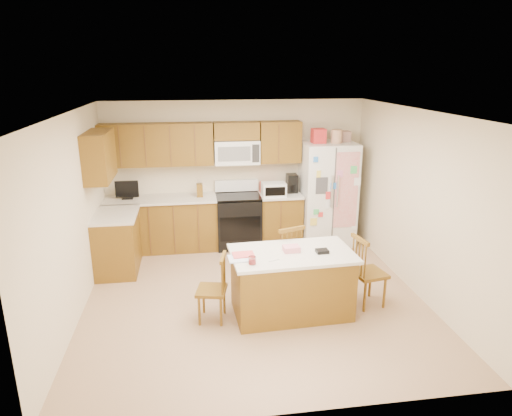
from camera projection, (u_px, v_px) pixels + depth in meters
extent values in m
plane|color=tan|center=(254.00, 297.00, 6.28)|extent=(4.50, 4.50, 0.00)
cube|color=beige|center=(236.00, 172.00, 8.04)|extent=(4.50, 0.10, 2.50)
cube|color=beige|center=(292.00, 290.00, 3.79)|extent=(4.50, 0.10, 2.50)
cube|color=beige|center=(73.00, 218.00, 5.60)|extent=(0.10, 4.50, 2.50)
cube|color=beige|center=(417.00, 203.00, 6.22)|extent=(0.10, 4.50, 2.50)
cube|color=white|center=(254.00, 112.00, 5.54)|extent=(4.50, 4.50, 0.04)
cube|color=brown|center=(162.00, 225.00, 7.81)|extent=(1.87, 0.60, 0.88)
cube|color=brown|center=(280.00, 219.00, 8.10)|extent=(0.72, 0.60, 0.88)
cube|color=brown|center=(117.00, 243.00, 6.99)|extent=(0.60, 0.95, 0.88)
cube|color=beige|center=(160.00, 199.00, 7.67)|extent=(1.87, 0.64, 0.04)
cube|color=beige|center=(280.00, 194.00, 7.95)|extent=(0.72, 0.64, 0.04)
cube|color=beige|center=(115.00, 215.00, 6.86)|extent=(0.64, 0.95, 0.04)
cube|color=brown|center=(157.00, 145.00, 7.54)|extent=(1.85, 0.33, 0.70)
cube|color=brown|center=(280.00, 142.00, 7.83)|extent=(0.70, 0.33, 0.70)
cube|color=brown|center=(236.00, 131.00, 7.66)|extent=(0.76, 0.33, 0.29)
cube|color=brown|center=(99.00, 156.00, 6.57)|extent=(0.33, 0.95, 0.70)
cube|color=brown|center=(120.00, 147.00, 7.30)|extent=(0.02, 0.01, 0.66)
cube|color=brown|center=(125.00, 233.00, 7.44)|extent=(0.02, 0.01, 0.84)
cube|color=brown|center=(145.00, 147.00, 7.35)|extent=(0.02, 0.01, 0.66)
cube|color=brown|center=(150.00, 231.00, 7.50)|extent=(0.02, 0.01, 0.84)
cube|color=brown|center=(170.00, 146.00, 7.41)|extent=(0.02, 0.01, 0.66)
cube|color=brown|center=(174.00, 230.00, 7.55)|extent=(0.02, 0.01, 0.84)
cube|color=brown|center=(195.00, 145.00, 7.46)|extent=(0.01, 0.01, 0.66)
cube|color=brown|center=(199.00, 229.00, 7.61)|extent=(0.01, 0.01, 0.84)
cube|color=brown|center=(279.00, 143.00, 7.66)|extent=(0.01, 0.01, 0.66)
cube|color=brown|center=(281.00, 225.00, 7.80)|extent=(0.01, 0.01, 0.84)
cube|color=white|center=(237.00, 152.00, 7.74)|extent=(0.76, 0.38, 0.40)
cube|color=slate|center=(234.00, 154.00, 7.55)|extent=(0.54, 0.01, 0.24)
cube|color=#262626|center=(256.00, 153.00, 7.60)|extent=(0.12, 0.01, 0.30)
cube|color=brown|center=(200.00, 190.00, 7.73)|extent=(0.10, 0.14, 0.22)
cube|color=black|center=(128.00, 198.00, 7.61)|extent=(0.18, 0.12, 0.02)
cube|color=black|center=(127.00, 189.00, 7.57)|extent=(0.38, 0.03, 0.28)
cube|color=red|center=(270.00, 187.00, 7.98)|extent=(0.35, 0.22, 0.18)
cube|color=white|center=(274.00, 189.00, 7.76)|extent=(0.40, 0.28, 0.23)
cube|color=black|center=(275.00, 191.00, 7.63)|extent=(0.34, 0.01, 0.15)
cube|color=black|center=(292.00, 183.00, 7.99)|extent=(0.18, 0.22, 0.32)
cylinder|color=black|center=(293.00, 188.00, 7.94)|extent=(0.12, 0.12, 0.12)
cube|color=black|center=(238.00, 222.00, 7.98)|extent=(0.76, 0.64, 0.88)
cube|color=black|center=(240.00, 229.00, 7.67)|extent=(0.68, 0.01, 0.42)
cube|color=black|center=(238.00, 196.00, 7.84)|extent=(0.76, 0.64, 0.03)
cube|color=white|center=(236.00, 185.00, 8.05)|extent=(0.76, 0.10, 0.20)
cube|color=white|center=(327.00, 194.00, 8.01)|extent=(0.90, 0.75, 1.80)
cube|color=#4C4C4C|center=(334.00, 200.00, 7.65)|extent=(0.02, 0.01, 1.75)
cube|color=silver|center=(332.00, 191.00, 7.57)|extent=(0.02, 0.03, 0.55)
cube|color=silver|center=(338.00, 191.00, 7.59)|extent=(0.02, 0.03, 0.55)
cube|color=#3F3F44|center=(322.00, 186.00, 7.54)|extent=(0.20, 0.01, 0.28)
cube|color=#D84C59|center=(346.00, 191.00, 7.63)|extent=(0.42, 0.01, 1.30)
cube|color=red|center=(318.00, 136.00, 7.68)|extent=(0.22, 0.22, 0.24)
cylinder|color=tan|center=(337.00, 136.00, 7.68)|extent=(0.18, 0.18, 0.22)
cube|color=#936E64|center=(344.00, 136.00, 7.83)|extent=(0.18, 0.20, 0.18)
cube|color=brown|center=(291.00, 284.00, 5.77)|extent=(1.47, 0.88, 0.79)
cube|color=beige|center=(292.00, 254.00, 5.65)|extent=(1.56, 0.96, 0.04)
cylinder|color=red|center=(252.00, 262.00, 5.30)|extent=(0.08, 0.08, 0.06)
cylinder|color=white|center=(252.00, 260.00, 5.30)|extent=(0.09, 0.09, 0.09)
cube|color=pink|center=(291.00, 249.00, 5.67)|extent=(0.21, 0.16, 0.07)
cube|color=black|center=(322.00, 251.00, 5.63)|extent=(0.16, 0.13, 0.04)
cube|color=white|center=(241.00, 258.00, 5.45)|extent=(0.31, 0.25, 0.01)
cube|color=#D84C4C|center=(243.00, 255.00, 5.53)|extent=(0.27, 0.21, 0.01)
cylinder|color=white|center=(274.00, 260.00, 5.40)|extent=(0.13, 0.06, 0.01)
cube|color=brown|center=(212.00, 290.00, 5.60)|extent=(0.42, 0.44, 0.04)
cylinder|color=brown|center=(204.00, 299.00, 5.82)|extent=(0.03, 0.03, 0.38)
cylinder|color=brown|center=(199.00, 311.00, 5.53)|extent=(0.03, 0.03, 0.38)
cylinder|color=brown|center=(224.00, 300.00, 5.80)|extent=(0.03, 0.03, 0.38)
cylinder|color=brown|center=(221.00, 312.00, 5.52)|extent=(0.03, 0.03, 0.38)
cylinder|color=brown|center=(225.00, 269.00, 5.65)|extent=(0.02, 0.02, 0.42)
cylinder|color=brown|center=(224.00, 271.00, 5.59)|extent=(0.02, 0.02, 0.42)
cylinder|color=brown|center=(223.00, 274.00, 5.53)|extent=(0.02, 0.02, 0.42)
cylinder|color=brown|center=(223.00, 276.00, 5.46)|extent=(0.02, 0.02, 0.42)
cylinder|color=brown|center=(222.00, 278.00, 5.40)|extent=(0.02, 0.02, 0.42)
cube|color=brown|center=(223.00, 258.00, 5.47)|extent=(0.11, 0.35, 0.04)
cube|color=brown|center=(285.00, 259.00, 6.38)|extent=(0.53, 0.52, 0.04)
cylinder|color=brown|center=(289.00, 268.00, 6.66)|extent=(0.04, 0.04, 0.43)
cylinder|color=brown|center=(269.00, 273.00, 6.51)|extent=(0.04, 0.04, 0.43)
cylinder|color=brown|center=(300.00, 276.00, 6.40)|extent=(0.04, 0.04, 0.43)
cylinder|color=brown|center=(279.00, 281.00, 6.25)|extent=(0.04, 0.04, 0.43)
cylinder|color=brown|center=(301.00, 244.00, 6.23)|extent=(0.02, 0.02, 0.48)
cylinder|color=brown|center=(296.00, 245.00, 6.20)|extent=(0.02, 0.02, 0.48)
cylinder|color=brown|center=(291.00, 246.00, 6.16)|extent=(0.02, 0.02, 0.48)
cylinder|color=brown|center=(287.00, 247.00, 6.13)|extent=(0.02, 0.02, 0.48)
cylinder|color=brown|center=(282.00, 248.00, 6.10)|extent=(0.02, 0.02, 0.48)
cube|color=brown|center=(292.00, 229.00, 6.09)|extent=(0.39, 0.17, 0.05)
cube|color=brown|center=(369.00, 273.00, 5.97)|extent=(0.47, 0.48, 0.04)
cylinder|color=brown|center=(384.00, 293.00, 5.93)|extent=(0.04, 0.04, 0.42)
cylinder|color=brown|center=(370.00, 282.00, 6.23)|extent=(0.04, 0.04, 0.42)
cylinder|color=brown|center=(365.00, 297.00, 5.84)|extent=(0.04, 0.04, 0.42)
cylinder|color=brown|center=(351.00, 285.00, 6.14)|extent=(0.04, 0.04, 0.42)
cylinder|color=brown|center=(365.00, 261.00, 5.71)|extent=(0.02, 0.02, 0.47)
cylinder|color=brown|center=(362.00, 259.00, 5.77)|extent=(0.02, 0.02, 0.47)
cylinder|color=brown|center=(359.00, 257.00, 5.84)|extent=(0.02, 0.02, 0.47)
cylinder|color=brown|center=(356.00, 255.00, 5.91)|extent=(0.02, 0.02, 0.47)
cylinder|color=brown|center=(353.00, 253.00, 5.97)|extent=(0.02, 0.02, 0.47)
cube|color=brown|center=(360.00, 240.00, 5.77)|extent=(0.11, 0.39, 0.05)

